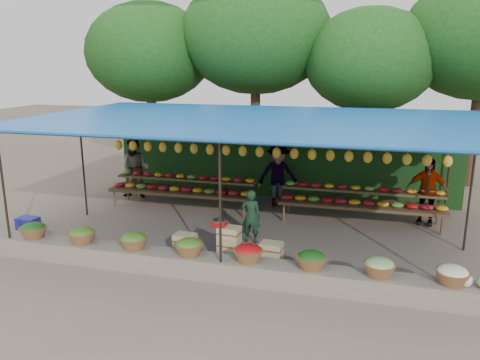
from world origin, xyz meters
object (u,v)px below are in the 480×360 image
(weighing_scale, at_px, (219,223))
(blue_crate_front, at_px, (57,248))
(crate_counter, at_px, (228,247))
(vendor_seated, at_px, (251,216))
(blue_crate_back, at_px, (28,223))

(weighing_scale, height_order, blue_crate_front, weighing_scale)
(crate_counter, height_order, vendor_seated, vendor_seated)
(blue_crate_front, bearing_deg, blue_crate_back, 145.46)
(crate_counter, height_order, blue_crate_front, crate_counter)
(crate_counter, relative_size, blue_crate_front, 5.47)
(weighing_scale, bearing_deg, crate_counter, 0.00)
(crate_counter, height_order, blue_crate_back, crate_counter)
(weighing_scale, relative_size, blue_crate_front, 0.73)
(weighing_scale, distance_m, blue_crate_front, 3.68)
(weighing_scale, xyz_separation_m, blue_crate_back, (-5.27, 0.58, -0.69))
(crate_counter, xyz_separation_m, blue_crate_back, (-5.45, 0.58, -0.16))
(vendor_seated, bearing_deg, crate_counter, 82.62)
(crate_counter, distance_m, blue_crate_back, 5.48)
(blue_crate_front, xyz_separation_m, blue_crate_back, (-1.71, 1.18, 0.02))
(crate_counter, distance_m, blue_crate_front, 3.80)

